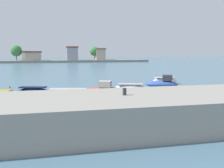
{
  "coord_description": "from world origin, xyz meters",
  "views": [
    {
      "loc": [
        -0.97,
        -23.38,
        5.53
      ],
      "look_at": [
        6.74,
        10.57,
        0.98
      ],
      "focal_mm": 40.77,
      "sensor_mm": 36.0,
      "label": 1
    }
  ],
  "objects_px": {
    "moored_boat_1": "(33,92)",
    "mooring_buoy_4": "(93,88)",
    "moored_boat_6": "(165,81)",
    "mooring_buoy_0": "(82,106)",
    "moored_boat_2": "(68,93)",
    "mooring_buoy_2": "(201,92)",
    "mooring_bollard": "(124,92)",
    "mooring_buoy_3": "(10,87)",
    "moored_boat_4": "(130,87)",
    "moored_boat_5": "(162,83)",
    "moored_boat_3": "(106,89)"
  },
  "relations": [
    {
      "from": "moored_boat_1",
      "to": "mooring_buoy_4",
      "type": "relative_size",
      "value": 15.59
    },
    {
      "from": "moored_boat_6",
      "to": "mooring_buoy_0",
      "type": "relative_size",
      "value": 13.04
    },
    {
      "from": "moored_boat_2",
      "to": "mooring_buoy_2",
      "type": "distance_m",
      "value": 17.23
    },
    {
      "from": "mooring_bollard",
      "to": "mooring_buoy_3",
      "type": "xyz_separation_m",
      "value": [
        -11.59,
        23.13,
        -2.49
      ]
    },
    {
      "from": "moored_boat_4",
      "to": "mooring_bollard",
      "type": "bearing_deg",
      "value": -93.09
    },
    {
      "from": "moored_boat_1",
      "to": "mooring_buoy_2",
      "type": "relative_size",
      "value": 12.62
    },
    {
      "from": "mooring_buoy_2",
      "to": "moored_boat_1",
      "type": "bearing_deg",
      "value": 173.63
    },
    {
      "from": "moored_boat_5",
      "to": "mooring_buoy_3",
      "type": "distance_m",
      "value": 23.14
    },
    {
      "from": "mooring_buoy_2",
      "to": "mooring_buoy_3",
      "type": "bearing_deg",
      "value": 156.52
    },
    {
      "from": "mooring_bollard",
      "to": "mooring_buoy_2",
      "type": "height_order",
      "value": "mooring_bollard"
    },
    {
      "from": "moored_boat_6",
      "to": "mooring_buoy_0",
      "type": "xyz_separation_m",
      "value": [
        -15.46,
        -14.82,
        -0.39
      ]
    },
    {
      "from": "mooring_bollard",
      "to": "mooring_buoy_4",
      "type": "relative_size",
      "value": 1.92
    },
    {
      "from": "moored_boat_1",
      "to": "mooring_buoy_2",
      "type": "distance_m",
      "value": 21.45
    },
    {
      "from": "moored_boat_3",
      "to": "mooring_buoy_0",
      "type": "xyz_separation_m",
      "value": [
        -3.94,
        -7.75,
        -0.4
      ]
    },
    {
      "from": "moored_boat_5",
      "to": "moored_boat_6",
      "type": "height_order",
      "value": "moored_boat_5"
    },
    {
      "from": "mooring_bollard",
      "to": "moored_boat_5",
      "type": "height_order",
      "value": "mooring_bollard"
    },
    {
      "from": "moored_boat_6",
      "to": "mooring_buoy_3",
      "type": "height_order",
      "value": "moored_boat_6"
    },
    {
      "from": "moored_boat_2",
      "to": "moored_boat_3",
      "type": "xyz_separation_m",
      "value": [
        4.99,
        1.56,
        0.09
      ]
    },
    {
      "from": "moored_boat_6",
      "to": "mooring_buoy_0",
      "type": "bearing_deg",
      "value": -132.74
    },
    {
      "from": "moored_boat_4",
      "to": "moored_boat_5",
      "type": "xyz_separation_m",
      "value": [
        5.38,
        1.15,
        0.25
      ]
    },
    {
      "from": "mooring_bollard",
      "to": "moored_boat_4",
      "type": "bearing_deg",
      "value": 71.63
    },
    {
      "from": "moored_boat_3",
      "to": "mooring_buoy_2",
      "type": "relative_size",
      "value": 16.57
    },
    {
      "from": "moored_boat_3",
      "to": "moored_boat_5",
      "type": "distance_m",
      "value": 9.88
    },
    {
      "from": "mooring_buoy_4",
      "to": "mooring_buoy_2",
      "type": "bearing_deg",
      "value": -26.44
    },
    {
      "from": "mooring_bollard",
      "to": "moored_boat_5",
      "type": "relative_size",
      "value": 0.1
    },
    {
      "from": "moored_boat_4",
      "to": "mooring_buoy_3",
      "type": "height_order",
      "value": "moored_boat_4"
    },
    {
      "from": "moored_boat_4",
      "to": "mooring_buoy_4",
      "type": "distance_m",
      "value": 5.46
    },
    {
      "from": "moored_boat_5",
      "to": "mooring_buoy_2",
      "type": "distance_m",
      "value": 6.53
    },
    {
      "from": "moored_boat_4",
      "to": "mooring_buoy_0",
      "type": "height_order",
      "value": "moored_boat_4"
    },
    {
      "from": "mooring_bollard",
      "to": "mooring_buoy_3",
      "type": "height_order",
      "value": "mooring_bollard"
    },
    {
      "from": "moored_boat_1",
      "to": "moored_boat_3",
      "type": "height_order",
      "value": "moored_boat_3"
    },
    {
      "from": "moored_boat_3",
      "to": "moored_boat_6",
      "type": "bearing_deg",
      "value": 52.37
    },
    {
      "from": "moored_boat_1",
      "to": "moored_boat_2",
      "type": "bearing_deg",
      "value": -3.05
    },
    {
      "from": "moored_boat_2",
      "to": "moored_boat_5",
      "type": "relative_size",
      "value": 1.12
    },
    {
      "from": "mooring_buoy_0",
      "to": "moored_boat_6",
      "type": "bearing_deg",
      "value": 43.8
    },
    {
      "from": "moored_boat_6",
      "to": "mooring_buoy_4",
      "type": "relative_size",
      "value": 16.3
    },
    {
      "from": "moored_boat_3",
      "to": "moored_boat_5",
      "type": "relative_size",
      "value": 1.06
    },
    {
      "from": "moored_boat_1",
      "to": "moored_boat_5",
      "type": "relative_size",
      "value": 0.81
    },
    {
      "from": "moored_boat_2",
      "to": "moored_boat_3",
      "type": "height_order",
      "value": "moored_boat_3"
    },
    {
      "from": "moored_boat_6",
      "to": "moored_boat_2",
      "type": "bearing_deg",
      "value": -148.96
    },
    {
      "from": "moored_boat_3",
      "to": "mooring_buoy_0",
      "type": "distance_m",
      "value": 8.7
    },
    {
      "from": "moored_boat_5",
      "to": "moored_boat_6",
      "type": "bearing_deg",
      "value": 83.52
    },
    {
      "from": "moored_boat_2",
      "to": "mooring_buoy_3",
      "type": "xyz_separation_m",
      "value": [
        -8.21,
        9.95,
        -0.36
      ]
    },
    {
      "from": "moored_boat_1",
      "to": "moored_boat_2",
      "type": "height_order",
      "value": "moored_boat_1"
    },
    {
      "from": "mooring_buoy_2",
      "to": "moored_boat_4",
      "type": "bearing_deg",
      "value": 150.26
    },
    {
      "from": "moored_boat_1",
      "to": "moored_boat_4",
      "type": "height_order",
      "value": "moored_boat_1"
    },
    {
      "from": "mooring_buoy_2",
      "to": "mooring_buoy_4",
      "type": "distance_m",
      "value": 14.89
    },
    {
      "from": "mooring_bollard",
      "to": "mooring_buoy_2",
      "type": "xyz_separation_m",
      "value": [
        13.81,
        12.1,
        -2.45
      ]
    },
    {
      "from": "mooring_buoy_3",
      "to": "mooring_buoy_2",
      "type": "bearing_deg",
      "value": -23.48
    },
    {
      "from": "mooring_bollard",
      "to": "moored_boat_4",
      "type": "height_order",
      "value": "mooring_bollard"
    }
  ]
}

